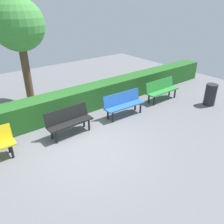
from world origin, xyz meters
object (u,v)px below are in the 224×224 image
object	(u,v)px
bench_blue	(124,103)
trash_bin	(210,95)
tree_near	(19,26)
bench_black	(69,120)
bench_green	(161,89)

from	to	relation	value
bench_blue	trash_bin	distance (m)	3.67
tree_near	trash_bin	size ratio (longest dim) A/B	4.59
bench_black	tree_near	xyz separation A→B (m)	(0.04, -3.30, 2.51)
bench_blue	trash_bin	xyz separation A→B (m)	(-3.38, 1.45, -0.05)
bench_blue	trash_bin	bearing A→B (deg)	159.06
bench_green	tree_near	bearing A→B (deg)	-36.14
bench_blue	bench_black	size ratio (longest dim) A/B	1.09
bench_blue	tree_near	xyz separation A→B (m)	(2.24, -3.37, 2.51)
bench_green	bench_black	bearing A→B (deg)	0.65
bench_green	tree_near	size ratio (longest dim) A/B	0.40
bench_black	bench_green	bearing A→B (deg)	179.26
bench_green	tree_near	distance (m)	6.06
tree_near	bench_blue	bearing A→B (deg)	123.65
bench_green	bench_blue	xyz separation A→B (m)	(2.21, 0.11, -0.00)
bench_green	bench_black	world-z (taller)	same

